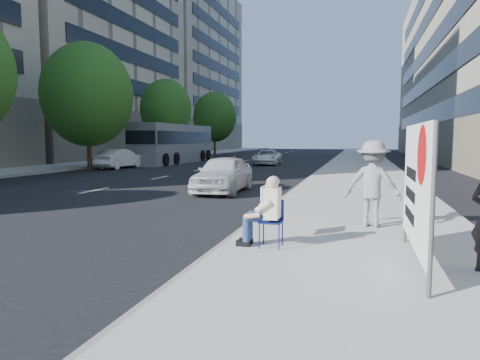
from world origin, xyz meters
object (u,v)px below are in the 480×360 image
(motorcycle, at_px, (236,175))
(protest_banner, at_px, (416,185))
(white_sedan_near, at_px, (223,174))
(jogger, at_px, (373,184))
(white_sedan_mid, at_px, (120,159))
(white_sedan_far, at_px, (267,157))
(bus, at_px, (174,144))
(seated_protester, at_px, (266,207))

(motorcycle, bearing_deg, protest_banner, -63.58)
(white_sedan_near, bearing_deg, motorcycle, 63.08)
(jogger, bearing_deg, protest_banner, 111.43)
(jogger, distance_m, white_sedan_mid, 23.84)
(white_sedan_far, bearing_deg, bus, 172.96)
(white_sedan_far, relative_size, bus, 0.36)
(motorcycle, bearing_deg, jogger, -57.05)
(protest_banner, xyz_separation_m, white_sedan_mid, (-17.28, 19.86, -0.71))
(white_sedan_far, height_order, motorcycle, motorcycle)
(white_sedan_near, relative_size, motorcycle, 2.09)
(seated_protester, relative_size, jogger, 0.67)
(motorcycle, bearing_deg, seated_protester, -74.76)
(white_sedan_near, height_order, white_sedan_far, white_sedan_near)
(seated_protester, relative_size, bus, 0.11)
(protest_banner, distance_m, bus, 31.85)
(white_sedan_near, xyz_separation_m, white_sedan_mid, (-11.22, 10.85, -0.04))
(seated_protester, height_order, white_sedan_mid, seated_protester)
(protest_banner, distance_m, motorcycle, 11.31)
(white_sedan_far, bearing_deg, jogger, -76.11)
(protest_banner, bearing_deg, jogger, 101.01)
(jogger, bearing_deg, bus, -46.58)
(seated_protester, relative_size, protest_banner, 0.43)
(white_sedan_near, bearing_deg, white_sedan_mid, 134.10)
(white_sedan_far, distance_m, motorcycle, 17.21)
(jogger, distance_m, white_sedan_far, 25.05)
(protest_banner, relative_size, motorcycle, 1.49)
(white_sedan_mid, relative_size, bus, 0.35)
(jogger, distance_m, protest_banner, 2.94)
(white_sedan_near, distance_m, motorcycle, 0.80)
(seated_protester, bearing_deg, white_sedan_far, 101.93)
(protest_banner, distance_m, white_sedan_far, 27.97)
(white_sedan_near, bearing_deg, jogger, -49.97)
(seated_protester, bearing_deg, jogger, 50.96)
(motorcycle, bearing_deg, white_sedan_near, -119.13)
(motorcycle, distance_m, bus, 20.59)
(jogger, xyz_separation_m, white_sedan_near, (-5.50, 6.13, -0.39))
(motorcycle, bearing_deg, bus, 117.26)
(jogger, relative_size, white_sedan_far, 0.45)
(seated_protester, height_order, motorcycle, seated_protester)
(white_sedan_near, distance_m, white_sedan_far, 17.88)
(jogger, distance_m, motorcycle, 8.59)
(protest_banner, height_order, white_sedan_far, protest_banner)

